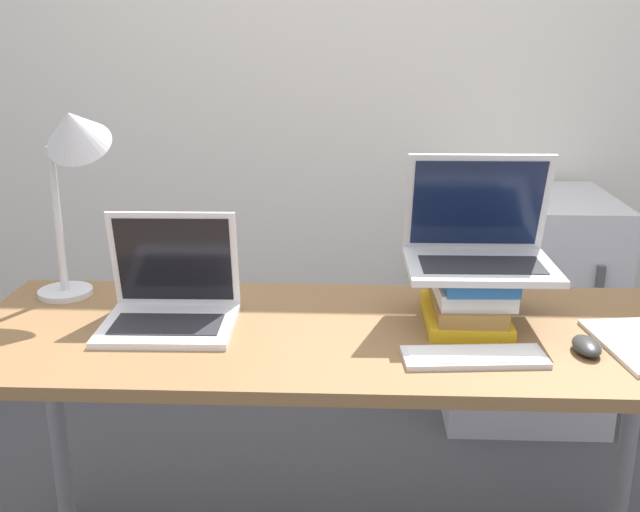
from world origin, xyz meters
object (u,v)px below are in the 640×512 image
at_px(laptop_left, 170,303).
at_px(desk_lamp, 72,150).
at_px(mouse, 587,346).
at_px(wireless_keyboard, 474,357).
at_px(mini_fridge, 523,304).
at_px(laptop_on_books, 479,245).
at_px(book_stack, 469,296).

distance_m(laptop_left, desk_lamp, 0.45).
bearing_deg(mouse, laptop_left, 172.28).
bearing_deg(mouse, wireless_keyboard, -169.41).
bearing_deg(desk_lamp, mini_fridge, 32.76).
bearing_deg(laptop_on_books, mini_fridge, 69.89).
bearing_deg(laptop_on_books, desk_lamp, 174.93).
bearing_deg(mini_fridge, book_stack, -110.79).
relative_size(book_stack, mini_fridge, 0.33).
relative_size(laptop_left, mini_fridge, 0.38).
relative_size(wireless_keyboard, mouse, 3.08).
xyz_separation_m(mouse, mini_fridge, (0.13, 1.13, -0.34)).
height_order(book_stack, wireless_keyboard, book_stack).
bearing_deg(wireless_keyboard, desk_lamp, 161.29).
height_order(laptop_on_books, mouse, laptop_on_books).
distance_m(laptop_left, mouse, 0.95).
relative_size(laptop_left, laptop_on_books, 0.90).
bearing_deg(laptop_left, mouse, -7.72).
height_order(book_stack, laptop_on_books, laptop_on_books).
xyz_separation_m(book_stack, desk_lamp, (-0.97, 0.10, 0.32)).
xyz_separation_m(laptop_on_books, desk_lamp, (-0.99, 0.09, 0.20)).
height_order(laptop_on_books, wireless_keyboard, laptop_on_books).
bearing_deg(laptop_left, wireless_keyboard, -14.14).
relative_size(laptop_on_books, mini_fridge, 0.42).
xyz_separation_m(laptop_on_books, mouse, (0.21, -0.19, -0.17)).
xyz_separation_m(laptop_left, mini_fridge, (1.07, 1.00, -0.37)).
bearing_deg(laptop_on_books, wireless_keyboard, -98.91).
bearing_deg(laptop_left, laptop_on_books, 4.67).
relative_size(wireless_keyboard, desk_lamp, 0.59).
bearing_deg(laptop_left, book_stack, 3.43).
bearing_deg(mini_fridge, laptop_left, -136.94).
height_order(laptop_on_books, mini_fridge, laptop_on_books).
relative_size(laptop_left, wireless_keyboard, 1.00).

